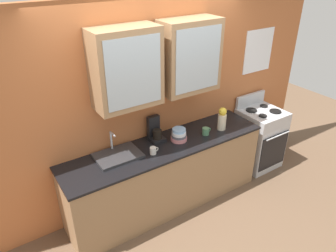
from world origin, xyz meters
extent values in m
plane|color=brown|center=(0.00, 0.00, 0.00)|extent=(10.00, 10.00, 0.00)
cube|color=#B76638|center=(0.00, 0.36, 1.27)|extent=(5.12, 0.10, 2.54)
cube|color=#93704C|center=(-0.39, 0.13, 1.88)|extent=(0.70, 0.35, 0.82)
cube|color=#9EADB7|center=(-0.39, -0.05, 1.88)|extent=(0.60, 0.01, 0.70)
cube|color=#93704C|center=(0.39, 0.13, 1.88)|extent=(0.70, 0.35, 0.82)
cube|color=#9EADB7|center=(0.39, -0.05, 1.88)|extent=(0.60, 0.01, 0.70)
cube|color=white|center=(1.74, 0.30, 1.69)|extent=(0.53, 0.01, 0.60)
cube|color=#93704C|center=(0.00, 0.00, 0.43)|extent=(2.54, 0.60, 0.87)
cube|color=black|center=(0.00, 0.00, 0.88)|extent=(2.56, 0.62, 0.03)
cube|color=silver|center=(1.66, 0.00, 0.45)|extent=(0.58, 0.57, 0.90)
cube|color=black|center=(1.66, -0.29, 0.38)|extent=(0.53, 0.01, 0.54)
cylinder|color=silver|center=(1.66, -0.32, 0.65)|extent=(0.46, 0.02, 0.02)
cube|color=silver|center=(1.66, 0.27, 0.99)|extent=(0.55, 0.04, 0.18)
cylinder|color=black|center=(1.53, -0.11, 0.91)|extent=(0.11, 0.11, 0.02)
cylinder|color=black|center=(1.79, -0.11, 0.91)|extent=(0.16, 0.16, 0.02)
cylinder|color=black|center=(1.53, 0.11, 0.91)|extent=(0.16, 0.16, 0.02)
cylinder|color=black|center=(1.79, 0.11, 0.91)|extent=(0.11, 0.11, 0.02)
cube|color=#2D2D30|center=(-0.58, 0.09, 0.91)|extent=(0.50, 0.36, 0.03)
cylinder|color=silver|center=(-0.58, 0.24, 1.04)|extent=(0.02, 0.02, 0.22)
cylinder|color=silver|center=(-0.58, 0.18, 1.15)|extent=(0.02, 0.12, 0.02)
cylinder|color=#D87F84|center=(0.19, 0.01, 0.92)|extent=(0.20, 0.20, 0.05)
cylinder|color=#4C4C54|center=(0.19, 0.01, 0.96)|extent=(0.18, 0.18, 0.04)
cylinder|color=white|center=(0.19, 0.01, 0.99)|extent=(0.17, 0.17, 0.05)
cylinder|color=#8CB7E0|center=(0.19, 0.01, 1.03)|extent=(0.16, 0.16, 0.05)
cylinder|color=beige|center=(0.81, -0.06, 1.00)|extent=(0.11, 0.11, 0.21)
sphere|color=yellow|center=(0.81, -0.06, 1.15)|extent=(0.10, 0.10, 0.10)
cylinder|color=silver|center=(-0.22, -0.08, 0.94)|extent=(0.07, 0.07, 0.08)
torus|color=silver|center=(-0.18, -0.08, 0.94)|extent=(0.05, 0.01, 0.05)
cylinder|color=#4C7F59|center=(0.55, -0.06, 0.94)|extent=(0.09, 0.09, 0.09)
torus|color=#4C7F59|center=(0.60, -0.06, 0.95)|extent=(0.06, 0.01, 0.06)
cube|color=black|center=(-0.03, 0.17, 0.91)|extent=(0.17, 0.20, 0.03)
cylinder|color=black|center=(-0.03, 0.15, 0.98)|extent=(0.11, 0.11, 0.11)
cube|color=black|center=(-0.03, 0.24, 1.06)|extent=(0.15, 0.06, 0.26)
camera|label=1|loc=(-1.75, -2.71, 2.91)|focal=34.26mm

